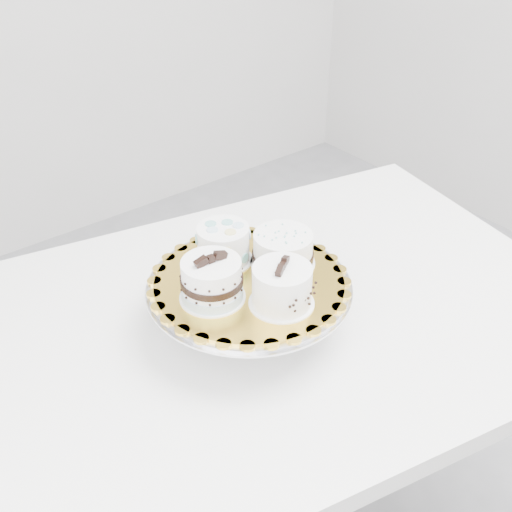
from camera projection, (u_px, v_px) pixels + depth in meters
table at (264, 343)px, 1.27m from camera, size 1.37×1.05×0.75m
cake_stand at (249, 297)px, 1.16m from camera, size 0.37×0.37×0.10m
cake_board at (249, 281)px, 1.14m from camera, size 0.42×0.42×0.00m
cake_swirl at (282, 287)px, 1.06m from camera, size 0.14×0.14×0.09m
cake_banded at (212, 282)px, 1.08m from camera, size 0.11×0.11×0.09m
cake_dots at (223, 244)px, 1.17m from camera, size 0.13×0.13×0.07m
cake_ribbon at (283, 250)px, 1.17m from camera, size 0.13×0.13×0.07m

